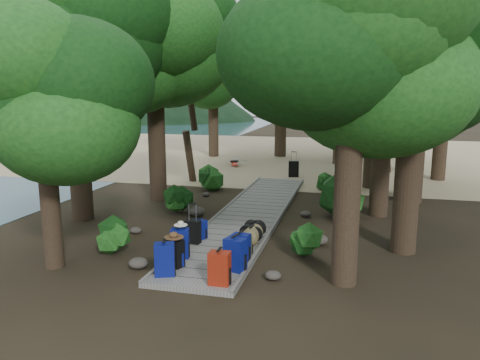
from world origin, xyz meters
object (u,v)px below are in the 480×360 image
(backpack_left_b, at_px, (175,252))
(duffel_right_khaki, at_px, (252,235))
(backpack_right_b, at_px, (235,253))
(sun_lounger, at_px, (340,168))
(backpack_right_a, at_px, (219,266))
(backpack_right_d, at_px, (245,243))
(suitcase_on_boardwalk, at_px, (193,232))
(backpack_right_c, at_px, (241,245))
(backpack_left_c, at_px, (180,242))
(backpack_left_d, at_px, (199,228))
(backpack_left_a, at_px, (165,258))
(lone_suitcase_on_sand, at_px, (294,169))
(kayak, at_px, (234,162))
(duffel_right_black, at_px, (253,230))

(backpack_left_b, height_order, duffel_right_khaki, backpack_left_b)
(backpack_right_b, distance_m, sun_lounger, 13.39)
(backpack_right_a, height_order, backpack_right_b, backpack_right_b)
(backpack_right_d, height_order, suitcase_on_boardwalk, suitcase_on_boardwalk)
(backpack_right_c, bearing_deg, backpack_left_c, -164.12)
(backpack_left_d, distance_m, duffel_right_khaki, 1.43)
(backpack_left_a, distance_m, duffel_right_khaki, 2.88)
(backpack_right_a, relative_size, backpack_right_c, 1.10)
(backpack_right_b, distance_m, suitcase_on_boardwalk, 2.15)
(lone_suitcase_on_sand, height_order, sun_lounger, lone_suitcase_on_sand)
(backpack_right_a, bearing_deg, backpack_left_a, 171.90)
(backpack_right_d, bearing_deg, suitcase_on_boardwalk, 152.30)
(backpack_left_d, bearing_deg, backpack_right_d, -4.87)
(backpack_right_d, relative_size, kayak, 0.15)
(backpack_right_a, height_order, duffel_right_black, backpack_right_a)
(backpack_right_c, xyz_separation_m, duffel_right_khaki, (-0.02, 1.25, -0.13))
(backpack_right_c, bearing_deg, backpack_left_d, 145.66)
(backpack_left_c, xyz_separation_m, backpack_right_c, (1.41, 0.21, -0.04))
(backpack_right_b, xyz_separation_m, kayak, (-3.85, 14.64, -0.33))
(backpack_left_b, xyz_separation_m, backpack_right_a, (1.23, -0.69, 0.03))
(backpack_left_c, distance_m, suitcase_on_boardwalk, 1.07)
(backpack_left_d, bearing_deg, sun_lounger, 99.72)
(backpack_left_b, bearing_deg, duffel_right_khaki, 78.77)
(backpack_right_b, xyz_separation_m, suitcase_on_boardwalk, (-1.51, 1.53, -0.10))
(backpack_right_b, height_order, duffel_right_khaki, backpack_right_b)
(backpack_left_c, bearing_deg, backpack_right_a, -58.01)
(backpack_left_b, xyz_separation_m, backpack_left_c, (-0.10, 0.57, 0.04))
(backpack_left_a, xyz_separation_m, sun_lounger, (3.12, 13.90, -0.18))
(backpack_left_d, xyz_separation_m, backpack_right_b, (1.48, -1.96, 0.12))
(backpack_left_a, relative_size, backpack_right_b, 0.98)
(kayak, bearing_deg, backpack_left_a, -99.81)
(kayak, bearing_deg, suitcase_on_boardwalk, -98.94)
(sun_lounger, bearing_deg, backpack_left_a, -103.54)
(backpack_right_c, height_order, duffel_right_black, backpack_right_c)
(backpack_right_a, bearing_deg, duffel_right_black, 89.31)
(backpack_left_c, xyz_separation_m, sun_lounger, (3.20, 12.81, -0.17))
(backpack_right_c, bearing_deg, duffel_right_black, 99.90)
(backpack_right_a, distance_m, backpack_right_c, 1.47)
(suitcase_on_boardwalk, bearing_deg, lone_suitcase_on_sand, 90.98)
(lone_suitcase_on_sand, xyz_separation_m, kayak, (-3.52, 2.57, -0.19))
(backpack_left_a, bearing_deg, backpack_right_b, 4.44)
(backpack_right_c, bearing_deg, lone_suitcase_on_sand, 98.74)
(backpack_right_b, bearing_deg, backpack_left_c, 177.84)
(backpack_left_a, bearing_deg, backpack_left_d, 72.24)
(backpack_left_d, height_order, backpack_right_a, backpack_right_a)
(backpack_right_a, bearing_deg, backpack_left_d, 115.81)
(duffel_right_khaki, relative_size, kayak, 0.19)
(backpack_left_a, relative_size, backpack_left_c, 1.01)
(backpack_right_b, xyz_separation_m, duffel_right_khaki, (-0.06, 1.92, -0.19))
(backpack_left_b, relative_size, duffel_right_black, 1.04)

